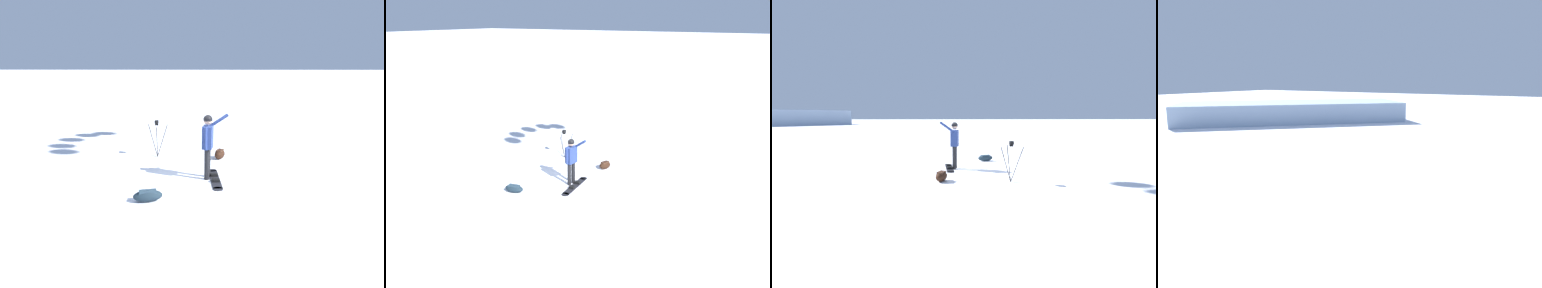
% 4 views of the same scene
% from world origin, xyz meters
% --- Properties ---
extents(ground_plane, '(300.00, 300.00, 0.00)m').
position_xyz_m(ground_plane, '(0.00, 0.00, 0.00)').
color(ground_plane, white).
extents(snowboarder, '(0.73, 0.46, 1.82)m').
position_xyz_m(snowboarder, '(-0.70, -0.10, 1.10)').
color(snowboarder, black).
rests_on(snowboarder, ground_plane).
extents(snowboard, '(0.36, 1.72, 0.10)m').
position_xyz_m(snowboard, '(-0.90, 0.00, 0.02)').
color(snowboard, black).
rests_on(snowboard, ground_plane).
extents(gear_bag_large, '(0.74, 0.46, 0.28)m').
position_xyz_m(gear_bag_large, '(0.72, 1.50, 0.15)').
color(gear_bag_large, '#192833').
rests_on(gear_bag_large, ground_plane).
extents(camera_tripod, '(0.69, 0.62, 1.26)m').
position_xyz_m(camera_tripod, '(0.98, -2.17, 0.91)').
color(camera_tripod, '#262628').
rests_on(camera_tripod, ground_plane).
extents(gear_bag_small, '(0.49, 0.60, 0.32)m').
position_xyz_m(gear_bag_small, '(-1.14, -1.99, 0.17)').
color(gear_bag_small, black).
rests_on(gear_bag_small, ground_plane).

